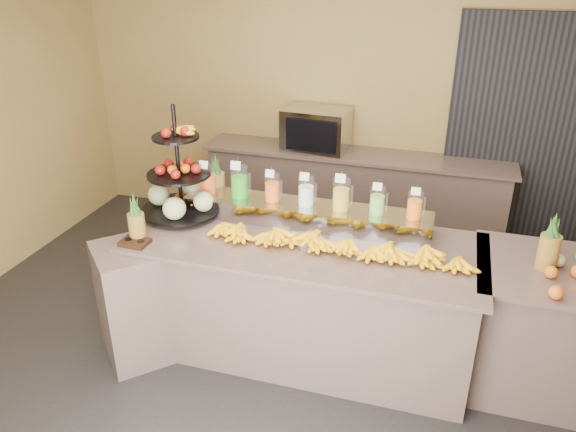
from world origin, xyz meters
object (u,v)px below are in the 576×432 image
at_px(fruit_stand, 185,189).
at_px(oven_warmer, 316,129).
at_px(pitcher_tray, 306,214).
at_px(banana_heap, 330,240).
at_px(condiment_caddy, 135,242).
at_px(right_fruit_pile, 574,273).

bearing_deg(fruit_stand, oven_warmer, 77.19).
xyz_separation_m(pitcher_tray, oven_warmer, (-0.34, 1.67, 0.14)).
bearing_deg(oven_warmer, fruit_stand, -103.70).
distance_m(banana_heap, fruit_stand, 1.20).
bearing_deg(pitcher_tray, fruit_stand, -171.93).
bearing_deg(banana_heap, pitcher_tray, 127.95).
bearing_deg(condiment_caddy, pitcher_tray, 32.21).
height_order(condiment_caddy, right_fruit_pile, right_fruit_pile).
height_order(condiment_caddy, oven_warmer, oven_warmer).
bearing_deg(oven_warmer, banana_heap, -69.48).
height_order(banana_heap, oven_warmer, oven_warmer).
bearing_deg(pitcher_tray, right_fruit_pile, -10.50).
relative_size(banana_heap, condiment_caddy, 9.58).
height_order(right_fruit_pile, oven_warmer, oven_warmer).
relative_size(pitcher_tray, condiment_caddy, 9.56).
distance_m(right_fruit_pile, oven_warmer, 2.92).
height_order(pitcher_tray, oven_warmer, oven_warmer).
bearing_deg(fruit_stand, banana_heap, -5.07).
height_order(banana_heap, fruit_stand, fruit_stand).
xyz_separation_m(condiment_caddy, right_fruit_pile, (2.83, 0.33, 0.06)).
distance_m(pitcher_tray, condiment_caddy, 1.24).
relative_size(pitcher_tray, banana_heap, 1.00).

